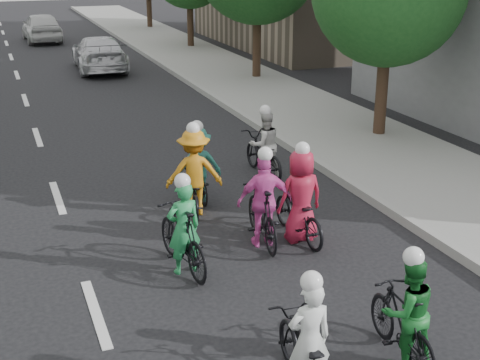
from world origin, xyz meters
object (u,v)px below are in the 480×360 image
cyclist_1 (405,318)px  cyclist_6 (264,151)px  cyclist_4 (299,206)px  cyclist_3 (263,209)px  follow_car_lead (99,53)px  cyclist_2 (194,179)px  follow_car_trail (42,27)px  cyclist_0 (306,351)px  cyclist_5 (183,235)px  cyclist_7 (197,170)px

cyclist_1 → cyclist_6: bearing=-94.5°
cyclist_4 → cyclist_3: bearing=-5.3°
cyclist_1 → follow_car_lead: bearing=-85.5°
cyclist_2 → follow_car_trail: 26.87m
cyclist_0 → cyclist_6: 7.86m
cyclist_0 → cyclist_5: (-0.49, 3.52, 0.09)m
cyclist_0 → follow_car_lead: (1.32, 22.55, 0.19)m
cyclist_1 → cyclist_6: size_ratio=0.88×
cyclist_2 → cyclist_1: bearing=111.9°
cyclist_6 → cyclist_7: bearing=25.4°
cyclist_5 → cyclist_1: bearing=112.2°
follow_car_trail → cyclist_3: bearing=90.9°
cyclist_2 → cyclist_7: 0.69m
cyclist_3 → follow_car_trail: size_ratio=0.40×
cyclist_5 → follow_car_trail: size_ratio=0.41×
cyclist_2 → cyclist_6: 2.69m
cyclist_5 → follow_car_lead: cyclist_5 is taller
cyclist_4 → cyclist_5: 2.32m
cyclist_7 → follow_car_trail: cyclist_7 is taller
cyclist_2 → cyclist_6: bearing=-131.5°
cyclist_1 → cyclist_2: cyclist_2 is taller
cyclist_1 → cyclist_5: bearing=-56.6°
follow_car_lead → follow_car_trail: bearing=-79.3°
cyclist_0 → cyclist_2: (0.40, 5.83, 0.17)m
cyclist_7 → follow_car_trail: bearing=-88.2°
cyclist_2 → cyclist_5: 2.48m
cyclist_6 → follow_car_trail: bearing=-85.9°
cyclist_6 → follow_car_lead: (-1.23, 15.12, 0.12)m
cyclist_4 → cyclist_6: bearing=-104.2°
cyclist_2 → follow_car_lead: bearing=-81.4°
cyclist_0 → cyclist_1: bearing=-172.5°
follow_car_lead → cyclist_3: bearing=91.9°
cyclist_3 → cyclist_5: cyclist_3 is taller
cyclist_3 → cyclist_6: cyclist_3 is taller
cyclist_6 → follow_car_lead: size_ratio=0.39×
cyclist_2 → cyclist_4: cyclist_2 is taller
cyclist_2 → cyclist_5: size_ratio=0.98×
cyclist_0 → cyclist_7: (0.67, 6.46, 0.14)m
follow_car_trail → cyclist_6: bearing=94.5°
cyclist_3 → cyclist_6: 3.72m
cyclist_3 → cyclist_6: (1.43, 3.43, -0.07)m
cyclist_6 → cyclist_7: (-1.88, -0.97, 0.07)m
cyclist_0 → cyclist_6: (2.55, 7.43, 0.07)m
cyclist_7 → cyclist_0: bearing=84.1°
follow_car_trail → cyclist_5: bearing=87.7°
cyclist_3 → cyclist_5: 1.68m
cyclist_4 → cyclist_7: 2.74m
cyclist_1 → cyclist_5: size_ratio=0.88×
cyclist_3 → cyclist_4: bearing=-176.7°
cyclist_1 → cyclist_3: 3.92m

